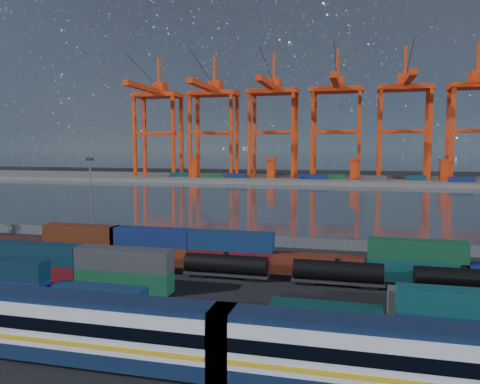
# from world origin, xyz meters

# --- Properties ---
(ground) EXTENTS (700.00, 700.00, 0.00)m
(ground) POSITION_xyz_m (0.00, 0.00, 0.00)
(ground) COLOR black
(ground) RESTS_ON ground
(harbor_water) EXTENTS (700.00, 700.00, 0.00)m
(harbor_water) POSITION_xyz_m (0.00, 105.00, 0.01)
(harbor_water) COLOR #2C3640
(harbor_water) RESTS_ON ground
(far_quay) EXTENTS (700.00, 70.00, 2.00)m
(far_quay) POSITION_xyz_m (0.00, 210.00, 1.00)
(far_quay) COLOR #514F4C
(far_quay) RESTS_ON ground
(distant_mountains) EXTENTS (2470.00, 1100.00, 520.00)m
(distant_mountains) POSITION_xyz_m (63.02, 1600.00, 220.29)
(distant_mountains) COLOR #1E2630
(distant_mountains) RESTS_ON ground
(passenger_train) EXTENTS (79.80, 3.43, 5.89)m
(passenger_train) POSITION_xyz_m (24.96, -23.05, 2.96)
(passenger_train) COLOR silver
(passenger_train) RESTS_ON ground
(container_row_south) EXTENTS (138.79, 2.31, 4.93)m
(container_row_south) POSITION_xyz_m (-5.41, -9.84, 1.99)
(container_row_south) COLOR #484C4E
(container_row_south) RESTS_ON ground
(container_row_mid) EXTENTS (141.58, 2.63, 5.61)m
(container_row_mid) POSITION_xyz_m (1.07, -3.62, 2.26)
(container_row_mid) COLOR #3B3D40
(container_row_mid) RESTS_ON ground
(container_row_north) EXTENTS (143.23, 2.68, 5.72)m
(container_row_north) POSITION_xyz_m (-1.34, 10.78, 2.32)
(container_row_north) COLOR navy
(container_row_north) RESTS_ON ground
(tanker_string) EXTENTS (120.76, 2.63, 3.77)m
(tanker_string) POSITION_xyz_m (-19.00, 5.13, 1.89)
(tanker_string) COLOR black
(tanker_string) RESTS_ON ground
(waterfront_fence) EXTENTS (160.12, 0.12, 2.20)m
(waterfront_fence) POSITION_xyz_m (-0.00, 28.00, 1.00)
(waterfront_fence) COLOR #595B5E
(waterfront_fence) RESTS_ON ground
(yard_light_mast) EXTENTS (1.60, 0.40, 16.60)m
(yard_light_mast) POSITION_xyz_m (-30.00, 26.00, 9.30)
(yard_light_mast) COLOR slate
(yard_light_mast) RESTS_ON ground
(gantry_cranes) EXTENTS (202.81, 53.39, 72.30)m
(gantry_cranes) POSITION_xyz_m (-7.50, 203.08, 44.32)
(gantry_cranes) COLOR red
(gantry_cranes) RESTS_ON ground
(quay_containers) EXTENTS (172.58, 10.99, 2.60)m
(quay_containers) POSITION_xyz_m (-11.00, 195.46, 3.30)
(quay_containers) COLOR navy
(quay_containers) RESTS_ON far_quay
(straddle_carriers) EXTENTS (140.00, 7.00, 11.10)m
(straddle_carriers) POSITION_xyz_m (-2.50, 200.00, 7.82)
(straddle_carriers) COLOR red
(straddle_carriers) RESTS_ON far_quay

